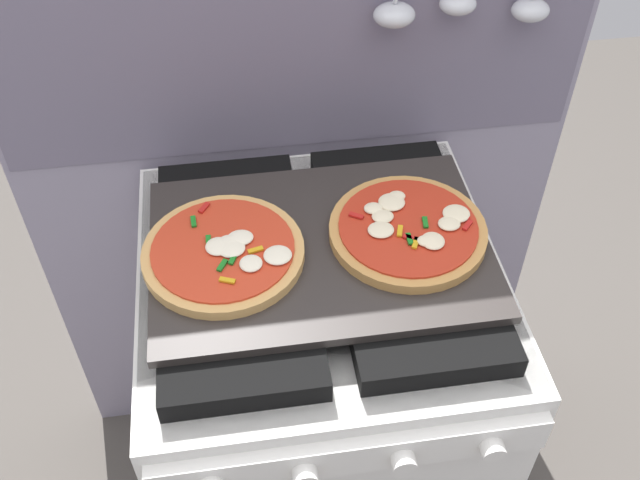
{
  "coord_description": "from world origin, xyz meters",
  "views": [
    {
      "loc": [
        -0.12,
        -0.81,
        1.75
      ],
      "look_at": [
        0.0,
        0.0,
        0.93
      ],
      "focal_mm": 41.13,
      "sensor_mm": 36.0,
      "label": 1
    }
  ],
  "objects": [
    {
      "name": "pizza_right",
      "position": [
        0.14,
        -0.0,
        0.93
      ],
      "size": [
        0.25,
        0.25,
        0.03
      ],
      "color": "#C18947",
      "rests_on": "baking_tray"
    },
    {
      "name": "stove",
      "position": [
        -0.0,
        -0.0,
        0.45
      ],
      "size": [
        0.6,
        0.64,
        0.9
      ],
      "color": "white",
      "rests_on": "ground_plane"
    },
    {
      "name": "baking_tray",
      "position": [
        0.0,
        0.0,
        0.91
      ],
      "size": [
        0.54,
        0.38,
        0.02
      ],
      "primitive_type": "cube",
      "color": "#2D2826",
      "rests_on": "stove"
    },
    {
      "name": "pizza_left",
      "position": [
        -0.15,
        -0.01,
        0.93
      ],
      "size": [
        0.25,
        0.25,
        0.03
      ],
      "color": "tan",
      "rests_on": "baking_tray"
    },
    {
      "name": "kitchen_backsplash",
      "position": [
        0.0,
        0.33,
        0.79
      ],
      "size": [
        1.1,
        0.09,
        1.55
      ],
      "color": "gray",
      "rests_on": "ground_plane"
    }
  ]
}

